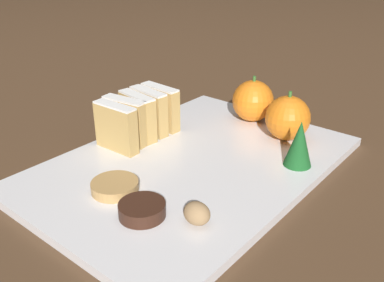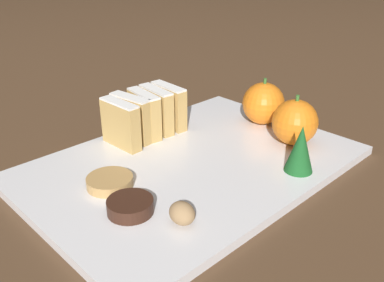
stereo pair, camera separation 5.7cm
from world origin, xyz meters
name	(u,v)px [view 2 (the right image)]	position (x,y,z in m)	size (l,w,h in m)	color
ground_plane	(192,168)	(0.00, 0.00, 0.00)	(6.00, 6.00, 0.00)	#513823
serving_platter	(192,164)	(0.00, 0.00, 0.01)	(0.31, 0.44, 0.01)	white
stollen_slice_front	(121,124)	(-0.11, -0.04, 0.05)	(0.07, 0.02, 0.07)	tan
stollen_slice_second	(131,118)	(-0.11, -0.02, 0.05)	(0.07, 0.03, 0.07)	tan
stollen_slice_third	(144,114)	(-0.11, 0.01, 0.05)	(0.07, 0.03, 0.07)	tan
stollen_slice_fourth	(156,110)	(-0.11, 0.03, 0.05)	(0.07, 0.03, 0.07)	tan
stollen_slice_fifth	(169,106)	(-0.11, 0.06, 0.05)	(0.07, 0.02, 0.07)	tan
orange_near	(263,103)	(-0.01, 0.18, 0.05)	(0.07, 0.07, 0.08)	orange
orange_far	(295,122)	(0.06, 0.15, 0.05)	(0.07, 0.07, 0.08)	orange
walnut	(182,213)	(0.09, -0.11, 0.02)	(0.03, 0.03, 0.03)	#9E7A51
chocolate_cookie	(130,206)	(0.04, -0.13, 0.02)	(0.05, 0.05, 0.02)	#381E14
gingerbread_cookie	(110,182)	(-0.02, -0.12, 0.02)	(0.06, 0.06, 0.01)	tan
evergreen_sprig	(300,149)	(0.12, 0.08, 0.04)	(0.04, 0.04, 0.06)	#195623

